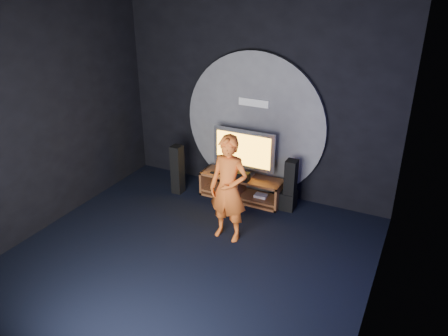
# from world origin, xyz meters

# --- Properties ---
(floor) EXTENTS (5.00, 5.00, 0.00)m
(floor) POSITION_xyz_m (0.00, 0.00, 0.00)
(floor) COLOR black
(floor) RESTS_ON ground
(back_wall) EXTENTS (5.00, 0.04, 3.50)m
(back_wall) POSITION_xyz_m (0.00, 2.50, 1.75)
(back_wall) COLOR black
(back_wall) RESTS_ON ground
(front_wall) EXTENTS (5.00, 0.04, 3.50)m
(front_wall) POSITION_xyz_m (0.00, -2.50, 1.75)
(front_wall) COLOR black
(front_wall) RESTS_ON ground
(left_wall) EXTENTS (0.04, 5.00, 3.50)m
(left_wall) POSITION_xyz_m (-2.50, 0.00, 1.75)
(left_wall) COLOR black
(left_wall) RESTS_ON ground
(right_wall) EXTENTS (0.04, 5.00, 3.50)m
(right_wall) POSITION_xyz_m (2.50, 0.00, 1.75)
(right_wall) COLOR black
(right_wall) RESTS_ON ground
(ceiling) EXTENTS (5.00, 5.00, 0.01)m
(ceiling) POSITION_xyz_m (0.00, 0.00, 3.50)
(ceiling) COLOR black
(ceiling) RESTS_ON back_wall
(wall_disc_panel) EXTENTS (2.60, 0.11, 2.60)m
(wall_disc_panel) POSITION_xyz_m (0.00, 2.44, 1.30)
(wall_disc_panel) COLOR #515156
(wall_disc_panel) RESTS_ON ground
(media_console) EXTENTS (1.50, 0.45, 0.45)m
(media_console) POSITION_xyz_m (-0.04, 2.05, 0.19)
(media_console) COLOR #98582F
(media_console) RESTS_ON ground
(tv) EXTENTS (1.14, 0.22, 0.84)m
(tv) POSITION_xyz_m (-0.05, 2.12, 0.91)
(tv) COLOR silver
(tv) RESTS_ON media_console
(center_speaker) EXTENTS (0.40, 0.15, 0.15)m
(center_speaker) POSITION_xyz_m (-0.05, 1.90, 0.53)
(center_speaker) COLOR black
(center_speaker) RESTS_ON media_console
(remote) EXTENTS (0.18, 0.05, 0.02)m
(remote) POSITION_xyz_m (-0.52, 1.93, 0.46)
(remote) COLOR black
(remote) RESTS_ON media_console
(tower_speaker_left) EXTENTS (0.19, 0.21, 0.93)m
(tower_speaker_left) POSITION_xyz_m (-1.21, 1.76, 0.46)
(tower_speaker_left) COLOR black
(tower_speaker_left) RESTS_ON ground
(tower_speaker_right) EXTENTS (0.19, 0.21, 0.93)m
(tower_speaker_right) POSITION_xyz_m (0.85, 2.06, 0.46)
(tower_speaker_right) COLOR black
(tower_speaker_right) RESTS_ON ground
(subwoofer) EXTENTS (0.29, 0.29, 0.32)m
(subwoofer) POSITION_xyz_m (0.81, 2.09, 0.16)
(subwoofer) COLOR black
(subwoofer) RESTS_ON ground
(player) EXTENTS (0.62, 0.42, 1.68)m
(player) POSITION_xyz_m (0.28, 0.82, 0.84)
(player) COLOR #DC5C1E
(player) RESTS_ON ground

